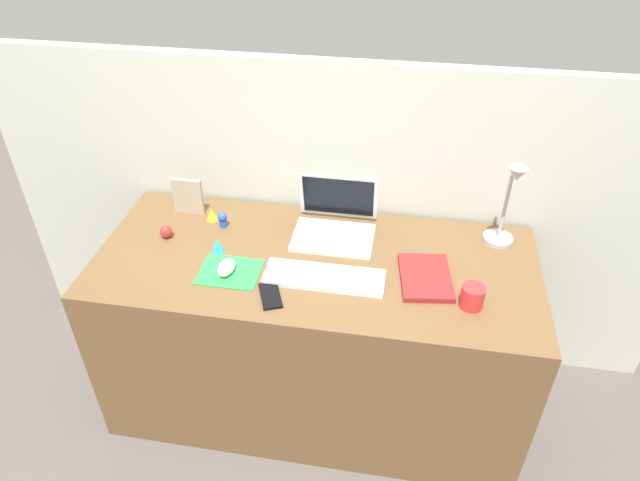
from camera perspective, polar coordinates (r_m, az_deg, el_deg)
ground_plane at (r=2.56m, az=-0.40°, el=-15.08°), size 6.00×6.00×0.00m
back_wall at (r=2.38m, az=1.12°, el=2.23°), size 2.78×0.05×1.34m
desk at (r=2.28m, az=-0.44°, el=-9.28°), size 1.58×0.68×0.74m
laptop at (r=2.15m, az=1.56°, el=2.16°), size 0.30×0.26×0.21m
keyboard at (r=1.95m, az=0.43°, el=-3.70°), size 0.41×0.13×0.02m
mousepad at (r=2.01m, az=-9.00°, el=-3.11°), size 0.21×0.17×0.00m
mouse at (r=2.00m, az=-9.34°, el=-2.68°), size 0.06×0.10×0.03m
cell_phone at (r=1.89m, az=-4.98°, el=-5.49°), size 0.11×0.14×0.01m
desk_lamp at (r=2.11m, az=18.16°, el=3.15°), size 0.11×0.16×0.36m
notebook_pad at (r=1.98m, az=10.49°, el=-3.63°), size 0.20×0.26×0.02m
picture_frame at (r=2.31m, az=-13.06°, el=4.32°), size 0.12×0.02×0.15m
coffee_mug at (r=1.89m, az=14.98°, el=-5.43°), size 0.08×0.08×0.08m
toy_figurine_yellow at (r=2.27m, az=-10.75°, el=2.62°), size 0.05×0.05×0.05m
toy_figurine_red at (r=2.21m, az=-15.13°, el=0.88°), size 0.05×0.05×0.05m
toy_figurine_cyan at (r=2.09m, az=-10.21°, el=-0.50°), size 0.05×0.05×0.05m
toy_figurine_blue at (r=2.22m, az=-9.70°, el=2.15°), size 0.04×0.04×0.06m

